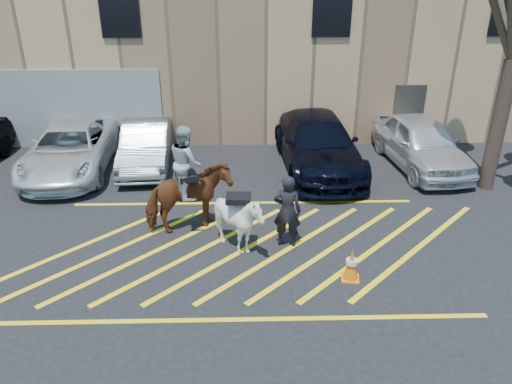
{
  "coord_description": "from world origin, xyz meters",
  "views": [
    {
      "loc": [
        0.05,
        -10.43,
        6.38
      ],
      "look_at": [
        0.31,
        0.2,
        1.3
      ],
      "focal_mm": 35.0,
      "sensor_mm": 36.0,
      "label": 1
    }
  ],
  "objects_px": {
    "car_blue_suv": "(318,143)",
    "saddled_white": "(239,221)",
    "car_silver_sedan": "(146,145)",
    "car_white_pickup": "(70,149)",
    "traffic_cone": "(351,265)",
    "mounted_bay": "(188,190)",
    "handler": "(287,211)",
    "car_white_suv": "(421,143)"
  },
  "relations": [
    {
      "from": "car_blue_suv",
      "to": "saddled_white",
      "type": "xyz_separation_m",
      "value": [
        -2.53,
        -5.08,
        -0.06
      ]
    },
    {
      "from": "car_blue_suv",
      "to": "car_silver_sedan",
      "type": "bearing_deg",
      "value": 173.13
    },
    {
      "from": "car_white_pickup",
      "to": "traffic_cone",
      "type": "distance_m",
      "value": 10.03
    },
    {
      "from": "mounted_bay",
      "to": "saddled_white",
      "type": "distance_m",
      "value": 1.63
    },
    {
      "from": "car_silver_sedan",
      "to": "traffic_cone",
      "type": "xyz_separation_m",
      "value": [
        5.5,
        -6.63,
        -0.34
      ]
    },
    {
      "from": "car_white_pickup",
      "to": "handler",
      "type": "distance_m",
      "value": 8.12
    },
    {
      "from": "car_silver_sedan",
      "to": "handler",
      "type": "relative_size",
      "value": 2.35
    },
    {
      "from": "car_silver_sedan",
      "to": "traffic_cone",
      "type": "relative_size",
      "value": 5.85
    },
    {
      "from": "car_white_pickup",
      "to": "car_white_suv",
      "type": "distance_m",
      "value": 11.36
    },
    {
      "from": "saddled_white",
      "to": "mounted_bay",
      "type": "bearing_deg",
      "value": 142.13
    },
    {
      "from": "car_white_pickup",
      "to": "saddled_white",
      "type": "xyz_separation_m",
      "value": [
        5.43,
        -4.98,
        0.04
      ]
    },
    {
      "from": "car_blue_suv",
      "to": "car_white_pickup",
      "type": "bearing_deg",
      "value": 176.89
    },
    {
      "from": "car_silver_sedan",
      "to": "car_white_suv",
      "type": "xyz_separation_m",
      "value": [
        9.01,
        -0.29,
        0.11
      ]
    },
    {
      "from": "traffic_cone",
      "to": "mounted_bay",
      "type": "bearing_deg",
      "value": 148.79
    },
    {
      "from": "car_blue_suv",
      "to": "car_white_suv",
      "type": "bearing_deg",
      "value": -3.74
    },
    {
      "from": "car_white_suv",
      "to": "mounted_bay",
      "type": "distance_m",
      "value": 8.28
    },
    {
      "from": "saddled_white",
      "to": "traffic_cone",
      "type": "bearing_deg",
      "value": -27.31
    },
    {
      "from": "saddled_white",
      "to": "traffic_cone",
      "type": "distance_m",
      "value": 2.75
    },
    {
      "from": "car_blue_suv",
      "to": "mounted_bay",
      "type": "distance_m",
      "value": 5.59
    },
    {
      "from": "saddled_white",
      "to": "traffic_cone",
      "type": "xyz_separation_m",
      "value": [
        2.42,
        -1.25,
        -0.41
      ]
    },
    {
      "from": "saddled_white",
      "to": "traffic_cone",
      "type": "height_order",
      "value": "saddled_white"
    },
    {
      "from": "car_white_pickup",
      "to": "mounted_bay",
      "type": "height_order",
      "value": "mounted_bay"
    },
    {
      "from": "traffic_cone",
      "to": "car_white_suv",
      "type": "bearing_deg",
      "value": 61.01
    },
    {
      "from": "mounted_bay",
      "to": "handler",
      "type": "bearing_deg",
      "value": -17.59
    },
    {
      "from": "car_white_pickup",
      "to": "car_blue_suv",
      "type": "xyz_separation_m",
      "value": [
        7.97,
        0.1,
        0.09
      ]
    },
    {
      "from": "car_white_pickup",
      "to": "car_blue_suv",
      "type": "bearing_deg",
      "value": -2.59
    },
    {
      "from": "car_silver_sedan",
      "to": "saddled_white",
      "type": "distance_m",
      "value": 6.2
    },
    {
      "from": "saddled_white",
      "to": "car_white_pickup",
      "type": "bearing_deg",
      "value": 137.49
    },
    {
      "from": "car_white_pickup",
      "to": "mounted_bay",
      "type": "bearing_deg",
      "value": -47.09
    },
    {
      "from": "car_white_pickup",
      "to": "saddled_white",
      "type": "distance_m",
      "value": 7.37
    },
    {
      "from": "car_white_suv",
      "to": "traffic_cone",
      "type": "xyz_separation_m",
      "value": [
        -3.51,
        -6.33,
        -0.45
      ]
    },
    {
      "from": "handler",
      "to": "saddled_white",
      "type": "relative_size",
      "value": 1.19
    },
    {
      "from": "car_blue_suv",
      "to": "handler",
      "type": "height_order",
      "value": "handler"
    },
    {
      "from": "handler",
      "to": "traffic_cone",
      "type": "relative_size",
      "value": 2.49
    },
    {
      "from": "car_white_pickup",
      "to": "handler",
      "type": "height_order",
      "value": "handler"
    },
    {
      "from": "car_blue_suv",
      "to": "traffic_cone",
      "type": "relative_size",
      "value": 7.84
    },
    {
      "from": "car_silver_sedan",
      "to": "saddled_white",
      "type": "relative_size",
      "value": 2.79
    },
    {
      "from": "car_white_pickup",
      "to": "car_white_suv",
      "type": "bearing_deg",
      "value": -2.78
    },
    {
      "from": "saddled_white",
      "to": "car_blue_suv",
      "type": "bearing_deg",
      "value": 63.48
    },
    {
      "from": "car_white_suv",
      "to": "saddled_white",
      "type": "relative_size",
      "value": 3.12
    },
    {
      "from": "mounted_bay",
      "to": "saddled_white",
      "type": "relative_size",
      "value": 1.81
    },
    {
      "from": "car_blue_suv",
      "to": "traffic_cone",
      "type": "distance_m",
      "value": 6.35
    }
  ]
}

